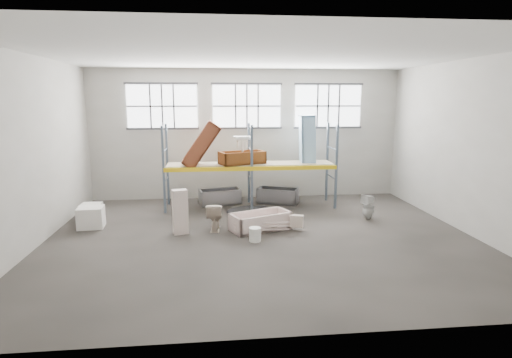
{
  "coord_description": "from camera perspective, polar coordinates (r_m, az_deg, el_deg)",
  "views": [
    {
      "loc": [
        -1.3,
        -11.06,
        3.83
      ],
      "look_at": [
        0.0,
        1.5,
        1.4
      ],
      "focal_mm": 28.87,
      "sensor_mm": 36.0,
      "label": 1
    }
  ],
  "objects": [
    {
      "name": "rack_beam_back",
      "position": [
        15.39,
        -1.0,
        2.18
      ],
      "size": [
        6.0,
        0.1,
        0.14
      ],
      "primitive_type": "cube",
      "color": "yellow",
      "rests_on": "floor"
    },
    {
      "name": "window_mid",
      "position": [
        16.05,
        -1.28,
        10.07
      ],
      "size": [
        2.6,
        0.04,
        1.6
      ],
      "primitive_type": "cube",
      "color": "white",
      "rests_on": "wall_back"
    },
    {
      "name": "rack_beam_front",
      "position": [
        14.21,
        -0.58,
        1.46
      ],
      "size": [
        6.0,
        0.1,
        0.14
      ],
      "primitive_type": "cube",
      "color": "yellow",
      "rests_on": "floor"
    },
    {
      "name": "wall_front",
      "position": [
        6.29,
        6.15,
        -1.37
      ],
      "size": [
        12.0,
        0.1,
        5.0
      ],
      "primitive_type": "cube",
      "color": "#A09E95",
      "rests_on": "ground"
    },
    {
      "name": "rack_upright_ra",
      "position": [
        14.79,
        11.08,
        1.62
      ],
      "size": [
        0.08,
        0.08,
        3.0
      ],
      "primitive_type": "cube",
      "color": "slate",
      "rests_on": "floor"
    },
    {
      "name": "steel_tub_right",
      "position": [
        15.61,
        3.05,
        -2.28
      ],
      "size": [
        1.66,
        1.23,
        0.55
      ],
      "primitive_type": null,
      "rotation": [
        0.0,
        0.0,
        -0.39
      ],
      "color": "#95969C",
      "rests_on": "floor"
    },
    {
      "name": "window_right",
      "position": [
        16.62,
        9.95,
        9.94
      ],
      "size": [
        2.6,
        0.04,
        1.6
      ],
      "primitive_type": "cube",
      "color": "white",
      "rests_on": "wall_back"
    },
    {
      "name": "window_left",
      "position": [
        16.11,
        -12.87,
        9.81
      ],
      "size": [
        2.6,
        0.04,
        1.6
      ],
      "primitive_type": "cube",
      "color": "white",
      "rests_on": "wall_back"
    },
    {
      "name": "rack_upright_rb",
      "position": [
        15.93,
        9.83,
        2.32
      ],
      "size": [
        0.08,
        0.08,
        3.0
      ],
      "primitive_type": "cube",
      "color": "slate",
      "rests_on": "floor"
    },
    {
      "name": "steel_tub_left",
      "position": [
        15.47,
        -5.02,
        -2.44
      ],
      "size": [
        1.61,
        1.0,
        0.55
      ],
      "primitive_type": null,
      "rotation": [
        0.0,
        0.0,
        0.22
      ],
      "color": "#ADAEB4",
      "rests_on": "floor"
    },
    {
      "name": "cistern_tall",
      "position": [
        12.11,
        -10.46,
        -4.5
      ],
      "size": [
        0.48,
        0.38,
        1.31
      ],
      "primitive_type": "cube",
      "rotation": [
        0.0,
        0.0,
        0.28
      ],
      "color": "beige",
      "rests_on": "floor"
    },
    {
      "name": "wall_right",
      "position": [
        13.34,
        27.63,
        3.94
      ],
      "size": [
        0.1,
        10.0,
        5.0
      ],
      "primitive_type": "cube",
      "color": "#BAB7AD",
      "rests_on": "ground"
    },
    {
      "name": "rack_upright_lb",
      "position": [
        15.43,
        -12.17,
        1.96
      ],
      "size": [
        0.08,
        0.08,
        3.0
      ],
      "primitive_type": "cube",
      "color": "slate",
      "rests_on": "floor"
    },
    {
      "name": "shelf_deck",
      "position": [
        14.79,
        -0.8,
        2.14
      ],
      "size": [
        5.9,
        1.1,
        0.03
      ],
      "primitive_type": "cube",
      "color": "gray",
      "rests_on": "floor"
    },
    {
      "name": "carton_near",
      "position": [
        13.53,
        -21.89,
        -4.96
      ],
      "size": [
        0.79,
        0.69,
        0.64
      ],
      "primitive_type": "cube",
      "rotation": [
        0.0,
        0.0,
        0.08
      ],
      "color": "white",
      "rests_on": "floor"
    },
    {
      "name": "bathtub_beige",
      "position": [
        12.4,
        0.6,
        -5.85
      ],
      "size": [
        1.95,
        1.43,
        0.52
      ],
      "primitive_type": null,
      "rotation": [
        0.0,
        0.0,
        0.39
      ],
      "color": "silver",
      "rests_on": "floor"
    },
    {
      "name": "rust_tub_tilted",
      "position": [
        14.47,
        -7.59,
        4.71
      ],
      "size": [
        1.42,
        0.85,
        1.71
      ],
      "primitive_type": null,
      "rotation": [
        0.0,
        -0.96,
        0.02
      ],
      "color": "maroon",
      "rests_on": "shelf_deck"
    },
    {
      "name": "rack_upright_ma",
      "position": [
        14.21,
        -0.58,
        1.46
      ],
      "size": [
        0.08,
        0.08,
        3.0
      ],
      "primitive_type": "cube",
      "color": "slate",
      "rests_on": "floor"
    },
    {
      "name": "wall_left",
      "position": [
        12.11,
        -29.02,
        3.22
      ],
      "size": [
        0.1,
        10.0,
        5.0
      ],
      "primitive_type": "cube",
      "color": "#B4B2A8",
      "rests_on": "ground"
    },
    {
      "name": "carton_far",
      "position": [
        14.43,
        -21.89,
        -4.24
      ],
      "size": [
        0.64,
        0.64,
        0.52
      ],
      "primitive_type": "cube",
      "rotation": [
        0.0,
        0.0,
        -0.03
      ],
      "color": "silver",
      "rests_on": "floor"
    },
    {
      "name": "wall_back",
      "position": [
        16.21,
        -1.3,
        6.19
      ],
      "size": [
        12.0,
        0.1,
        5.0
      ],
      "primitive_type": "cube",
      "color": "#9D9A91",
      "rests_on": "ground"
    },
    {
      "name": "wet_patch",
      "position": [
        14.34,
        -0.49,
        -4.59
      ],
      "size": [
        1.8,
        1.8,
        0.0
      ],
      "primitive_type": "cylinder",
      "color": "black",
      "rests_on": "floor"
    },
    {
      "name": "bucket",
      "position": [
        11.42,
        -0.14,
        -7.68
      ],
      "size": [
        0.38,
        0.38,
        0.38
      ],
      "primitive_type": "cylinder",
      "rotation": [
        0.0,
        0.0,
        0.17
      ],
      "color": "white",
      "rests_on": "floor"
    },
    {
      "name": "toilet_beige",
      "position": [
        12.39,
        -5.73,
        -5.17
      ],
      "size": [
        0.53,
        0.84,
        0.82
      ],
      "primitive_type": "imported",
      "rotation": [
        0.0,
        0.0,
        3.06
      ],
      "color": "beige",
      "rests_on": "floor"
    },
    {
      "name": "rust_tub_flat",
      "position": [
        14.62,
        -1.93,
        2.99
      ],
      "size": [
        1.73,
        1.22,
        0.44
      ],
      "primitive_type": null,
      "rotation": [
        0.0,
        0.0,
        0.34
      ],
      "color": "brown",
      "rests_on": "shelf_deck"
    },
    {
      "name": "floor",
      "position": [
        11.79,
        0.76,
        -8.32
      ],
      "size": [
        12.0,
        10.0,
        0.1
      ],
      "primitive_type": "cube",
      "color": "#4C4741",
      "rests_on": "ground"
    },
    {
      "name": "sink_on_shelf",
      "position": [
        14.38,
        -1.88,
        3.96
      ],
      "size": [
        0.64,
        0.5,
        0.55
      ],
      "primitive_type": "imported",
      "rotation": [
        0.0,
        0.0,
        -0.04
      ],
      "color": "white",
      "rests_on": "rust_tub_flat"
    },
    {
      "name": "rack_upright_la",
      "position": [
        14.25,
        -12.68,
        1.22
      ],
      "size": [
        0.08,
        0.08,
        3.0
      ],
      "primitive_type": "cube",
      "color": "slate",
      "rests_on": "floor"
    },
    {
      "name": "ceiling",
      "position": [
        11.2,
        0.83,
        17.15
      ],
      "size": [
        12.0,
        10.0,
        0.1
      ],
      "primitive_type": "cube",
      "color": "silver",
      "rests_on": "ground"
    },
    {
      "name": "sink_in_tub",
      "position": [
        12.27,
        2.42,
        -6.52
      ],
      "size": [
        0.46,
        0.46,
        0.13
      ],
      "primitive_type": "imported",
      "rotation": [
        0.0,
        0.0,
        -0.19
      ],
      "color": "beige",
      "rests_on": "bathtub_beige"
    },
    {
      "name": "cistern_spare",
      "position": [
        12.37,
        5.66,
        -5.83
      ],
      "size": [
        0.43,
        0.3,
        0.37
      ],
      "primitive_type": "cube",
      "rotation": [
        0.0,
        0.0,
        -0.33
      ],
      "color": "beige",
      "rests_on": "bathtub_beige"
    },
    {
      "name": "rack_upright_mb",
      "position": [
        15.39,
        -1.0,
        2.18
      ],
      "size": [
        0.08,
        0.08,
        3.0
      ],
      "primitive_type": "cube",
      "color": "slate",
      "rests_on": "floor"
    },
    {
      "name": "toilet_white",
      "position": [
        13.93,
        15.32,
        -3.71
      ],
      "size": [
        0.5,
        0.49,
        0.82
      ],
      "primitive_type": "imported",
      "rotation": [
        0.0,
        0.0,
        -1.15
      ],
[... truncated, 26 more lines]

